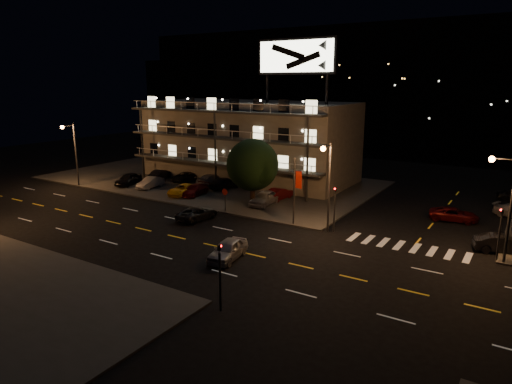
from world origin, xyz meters
The scene contains 27 objects.
ground centered at (0.00, 0.00, 0.00)m, with size 140.00×140.00×0.00m, color black.
curb_nw centered at (-14.00, 20.00, 0.07)m, with size 44.00×24.00×0.15m, color #373735.
motel centered at (-9.94, 23.88, 5.34)m, with size 28.00×13.80×18.10m.
hill_backdrop centered at (-5.94, 68.78, 11.55)m, with size 120.00×25.00×24.00m.
streetlight_nw centered at (-26.00, 7.94, 4.96)m, with size 0.44×1.92×8.00m.
streetlight_nc centered at (8.50, 7.94, 4.96)m, with size 0.44×1.92×8.00m.
streetlight_ne centered at (22.14, 8.30, 4.96)m, with size 1.92×0.44×8.00m.
signal_nw centered at (9.00, 8.50, 2.57)m, with size 0.20×0.27×4.60m.
signal_sw centered at (9.00, -8.50, 2.57)m, with size 0.20×0.27×4.60m.
signal_ne centered at (22.00, 8.50, 2.57)m, with size 0.27×0.20×4.60m.
banner_north centered at (5.09, 8.40, 3.43)m, with size 0.83×0.16×6.40m.
stop_sign centered at (-3.00, 8.57, 1.71)m, with size 0.91×0.11×2.61m.
tree centered at (-1.71, 11.75, 4.42)m, with size 5.71×5.50×7.19m.
lot_car_0 centered at (-20.71, 11.83, 0.90)m, with size 1.76×4.38×1.49m, color black.
lot_car_1 centered at (-17.08, 12.12, 0.81)m, with size 1.39×3.98×1.31m, color #98979D.
lot_car_2 centered at (-11.12, 11.50, 0.78)m, with size 2.08×4.50×1.25m, color yellow.
lot_car_3 centered at (-9.89, 12.07, 0.78)m, with size 1.75×4.32×1.25m, color #530B0E.
lot_car_4 centered at (-0.79, 12.73, 0.91)m, with size 1.80×4.47×1.52m, color #98979D.
lot_car_5 centered at (-19.55, 16.59, 0.82)m, with size 1.42×4.07×1.34m, color black.
lot_car_6 centered at (-15.47, 17.50, 0.80)m, with size 2.17×4.70×1.31m, color black.
lot_car_7 centered at (-11.57, 17.50, 0.85)m, with size 1.96×4.82×1.40m, color #98979D.
lot_car_8 centered at (-8.88, 16.62, 0.89)m, with size 1.74×4.32×1.47m, color black.
lot_car_9 centered at (-0.55, 15.59, 0.82)m, with size 1.41×4.05×1.33m, color #530B0E.
side_car_0 centered at (22.24, 10.83, 0.71)m, with size 1.51×4.33×1.43m, color black.
side_car_1 centered at (17.51, 17.81, 0.63)m, with size 2.09×4.53×1.26m, color #530B0E.
road_car_east centered at (4.68, -1.70, 0.74)m, with size 1.75×4.35×1.48m, color #98979D.
road_car_west centered at (-3.74, 5.00, 0.63)m, with size 2.09×4.52×1.26m, color black.
Camera 1 is at (23.71, -28.06, 13.11)m, focal length 32.00 mm.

